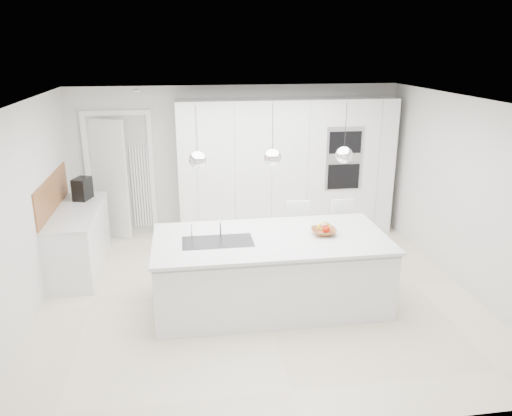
{
  "coord_description": "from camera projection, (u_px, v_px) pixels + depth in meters",
  "views": [
    {
      "loc": [
        -0.91,
        -5.8,
        3.13
      ],
      "look_at": [
        0.0,
        0.3,
        1.1
      ],
      "focal_mm": 35.0,
      "sensor_mm": 36.0,
      "label": 1
    }
  ],
  "objects": [
    {
      "name": "left_worktop",
      "position": [
        76.0,
        211.0,
        7.06
      ],
      "size": [
        0.62,
        1.82,
        0.04
      ],
      "primitive_type": "cube",
      "color": "silver",
      "rests_on": "left_base_cabinets"
    },
    {
      "name": "island_worktop",
      "position": [
        271.0,
        239.0,
        6.06
      ],
      "size": [
        2.84,
        1.4,
        0.04
      ],
      "primitive_type": "cube",
      "color": "silver",
      "rests_on": "island_base"
    },
    {
      "name": "left_base_cabinets",
      "position": [
        79.0,
        241.0,
        7.21
      ],
      "size": [
        0.6,
        1.8,
        0.86
      ],
      "primitive_type": "cube",
      "color": "white",
      "rests_on": "floor"
    },
    {
      "name": "oven_stack",
      "position": [
        344.0,
        159.0,
        8.15
      ],
      "size": [
        0.62,
        0.04,
        1.05
      ],
      "primitive_type": null,
      "color": "#A5A5A8",
      "rests_on": "tall_cabinets"
    },
    {
      "name": "apple_extra_3",
      "position": [
        326.0,
        230.0,
        6.1
      ],
      "size": [
        0.08,
        0.08,
        0.08
      ],
      "primitive_type": "sphere",
      "color": "#A31706",
      "rests_on": "fruit_bowl"
    },
    {
      "name": "island_tap",
      "position": [
        220.0,
        224.0,
        6.06
      ],
      "size": [
        0.02,
        0.02,
        0.3
      ],
      "primitive_type": "cylinder",
      "color": "white",
      "rests_on": "island_worktop"
    },
    {
      "name": "pendant_mid",
      "position": [
        272.0,
        157.0,
        5.7
      ],
      "size": [
        0.2,
        0.2,
        0.2
      ],
      "primitive_type": "sphere",
      "color": "white",
      "rests_on": "ceiling"
    },
    {
      "name": "espresso_machine",
      "position": [
        82.0,
        189.0,
        7.49
      ],
      "size": [
        0.28,
        0.35,
        0.33
      ],
      "primitive_type": "cube",
      "rotation": [
        0.0,
        0.0,
        -0.3
      ],
      "color": "black",
      "rests_on": "left_worktop"
    },
    {
      "name": "floor",
      "position": [
        259.0,
        294.0,
        6.56
      ],
      "size": [
        5.5,
        5.5,
        0.0
      ],
      "primitive_type": "plane",
      "color": "beige",
      "rests_on": "ground"
    },
    {
      "name": "doorway_frame",
      "position": [
        121.0,
        177.0,
        8.28
      ],
      "size": [
        1.11,
        0.08,
        2.13
      ],
      "primitive_type": null,
      "color": "white",
      "rests_on": "floor"
    },
    {
      "name": "bar_stool_right",
      "position": [
        344.0,
        238.0,
        7.06
      ],
      "size": [
        0.39,
        0.51,
        1.05
      ],
      "primitive_type": null,
      "rotation": [
        0.0,
        0.0,
        0.1
      ],
      "color": "white",
      "rests_on": "floor"
    },
    {
      "name": "radiator",
      "position": [
        141.0,
        187.0,
        8.37
      ],
      "size": [
        0.32,
        0.04,
        1.4
      ],
      "primitive_type": null,
      "color": "white",
      "rests_on": "floor"
    },
    {
      "name": "apple_a",
      "position": [
        325.0,
        228.0,
        6.18
      ],
      "size": [
        0.07,
        0.07,
        0.07
      ],
      "primitive_type": "sphere",
      "color": "#A31706",
      "rests_on": "fruit_bowl"
    },
    {
      "name": "tall_cabinets",
      "position": [
        286.0,
        168.0,
        8.38
      ],
      "size": [
        3.6,
        0.6,
        2.3
      ],
      "primitive_type": "cube",
      "color": "white",
      "rests_on": "floor"
    },
    {
      "name": "pendant_left",
      "position": [
        198.0,
        160.0,
        5.58
      ],
      "size": [
        0.2,
        0.2,
        0.2
      ],
      "primitive_type": "sphere",
      "color": "white",
      "rests_on": "ceiling"
    },
    {
      "name": "pendant_right",
      "position": [
        344.0,
        155.0,
        5.82
      ],
      "size": [
        0.2,
        0.2,
        0.2
      ],
      "primitive_type": "sphere",
      "color": "white",
      "rests_on": "ceiling"
    },
    {
      "name": "apple_b",
      "position": [
        327.0,
        230.0,
        6.11
      ],
      "size": [
        0.08,
        0.08,
        0.08
      ],
      "primitive_type": "sphere",
      "color": "#A31706",
      "rests_on": "fruit_bowl"
    },
    {
      "name": "wall_back",
      "position": [
        237.0,
        160.0,
        8.52
      ],
      "size": [
        5.5,
        0.0,
        5.5
      ],
      "primitive_type": "plane",
      "rotation": [
        1.57,
        0.0,
        0.0
      ],
      "color": "silver",
      "rests_on": "ground"
    },
    {
      "name": "bar_stool_left",
      "position": [
        300.0,
        240.0,
        6.98
      ],
      "size": [
        0.36,
        0.49,
        1.05
      ],
      "primitive_type": null,
      "rotation": [
        0.0,
        0.0,
        -0.03
      ],
      "color": "white",
      "rests_on": "floor"
    },
    {
      "name": "island_sink",
      "position": [
        218.0,
        248.0,
        5.94
      ],
      "size": [
        0.84,
        0.44,
        0.18
      ],
      "primitive_type": null,
      "color": "#3F3F42",
      "rests_on": "island_worktop"
    },
    {
      "name": "wall_left",
      "position": [
        26.0,
        215.0,
        5.78
      ],
      "size": [
        0.0,
        5.0,
        5.0
      ],
      "primitive_type": "plane",
      "rotation": [
        1.57,
        0.0,
        1.57
      ],
      "color": "silver",
      "rests_on": "ground"
    },
    {
      "name": "banana_bunch",
      "position": [
        324.0,
        226.0,
        6.12
      ],
      "size": [
        0.21,
        0.16,
        0.19
      ],
      "primitive_type": "torus",
      "rotation": [
        1.22,
        0.0,
        0.35
      ],
      "color": "gold",
      "rests_on": "fruit_bowl"
    },
    {
      "name": "apple_c",
      "position": [
        327.0,
        229.0,
        6.14
      ],
      "size": [
        0.07,
        0.07,
        0.07
      ],
      "primitive_type": "sphere",
      "color": "#A31706",
      "rests_on": "fruit_bowl"
    },
    {
      "name": "fruit_bowl",
      "position": [
        324.0,
        232.0,
        6.13
      ],
      "size": [
        0.33,
        0.33,
        0.08
      ],
      "primitive_type": "imported",
      "rotation": [
        0.0,
        0.0,
        -0.08
      ],
      "color": "brown",
      "rests_on": "island_worktop"
    },
    {
      "name": "oak_backsplash",
      "position": [
        52.0,
        194.0,
        6.94
      ],
      "size": [
        0.02,
        1.8,
        0.5
      ],
      "primitive_type": "cube",
      "color": "brown",
      "rests_on": "wall_left"
    },
    {
      "name": "ceiling",
      "position": [
        260.0,
        101.0,
        5.78
      ],
      "size": [
        5.5,
        5.5,
        0.0
      ],
      "primitive_type": "plane",
      "rotation": [
        3.14,
        0.0,
        0.0
      ],
      "color": "white",
      "rests_on": "wall_back"
    },
    {
      "name": "island_base",
      "position": [
        271.0,
        274.0,
        6.16
      ],
      "size": [
        2.8,
        1.2,
        0.86
      ],
      "primitive_type": "cube",
      "color": "white",
      "rests_on": "floor"
    },
    {
      "name": "hallway_door",
      "position": [
        105.0,
        180.0,
        8.21
      ],
      "size": [
        0.76,
        0.38,
        2.0
      ],
      "primitive_type": "cube",
      "rotation": [
        0.0,
        0.0,
        -0.44
      ],
      "color": "white",
      "rests_on": "floor"
    }
  ]
}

